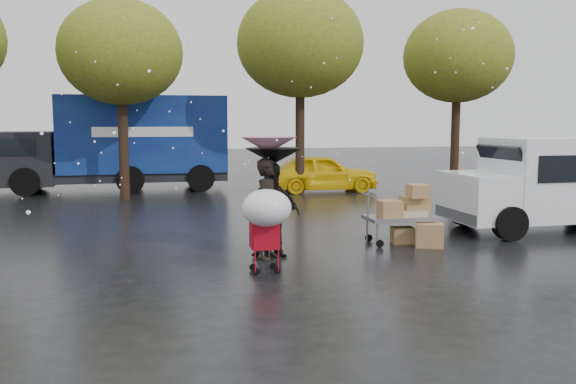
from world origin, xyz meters
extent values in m
plane|color=black|center=(0.00, 0.00, 0.00)|extent=(90.00, 90.00, 0.00)
imported|color=black|center=(-0.61, 0.30, 0.95)|extent=(0.79, 0.83, 1.91)
imported|color=black|center=(-0.50, 0.40, 0.91)|extent=(0.96, 0.79, 1.81)
imported|color=black|center=(-0.47, 0.52, 0.84)|extent=(1.05, 0.64, 1.67)
cylinder|color=#4C4C4C|center=(-0.61, 0.30, 1.08)|extent=(0.02, 0.02, 2.15)
cone|color=#C14F81|center=(-0.61, 0.30, 2.15)|extent=(1.05, 1.05, 0.30)
sphere|color=#4C4C4C|center=(-0.61, 0.30, 2.18)|extent=(0.06, 0.06, 0.06)
cylinder|color=#4C4C4C|center=(-0.47, 0.52, 0.97)|extent=(0.02, 0.02, 1.93)
cone|color=black|center=(-0.47, 0.52, 1.93)|extent=(1.11, 1.11, 0.30)
sphere|color=#4C4C4C|center=(-0.47, 0.52, 1.96)|extent=(0.06, 0.06, 0.06)
cube|color=slate|center=(2.42, 1.09, 0.55)|extent=(1.50, 0.80, 0.08)
cylinder|color=slate|center=(1.67, 1.09, 0.80)|extent=(0.04, 0.04, 0.60)
cube|color=#91613F|center=(2.77, 1.19, 0.79)|extent=(0.55, 0.45, 0.40)
cube|color=#91613F|center=(2.12, 0.99, 0.77)|extent=(0.45, 0.40, 0.35)
cube|color=#91613F|center=(2.72, 0.94, 1.13)|extent=(0.40, 0.35, 0.28)
cube|color=tan|center=(2.47, 1.09, 0.65)|extent=(0.90, 0.55, 0.12)
cylinder|color=black|center=(1.82, 0.77, 0.08)|extent=(0.16, 0.05, 0.16)
cylinder|color=black|center=(1.82, 1.41, 0.08)|extent=(0.16, 0.05, 0.16)
cylinder|color=black|center=(3.02, 0.77, 0.08)|extent=(0.16, 0.05, 0.16)
cylinder|color=black|center=(3.02, 1.41, 0.08)|extent=(0.16, 0.05, 0.16)
cube|color=#AB091A|center=(-0.89, -0.69, 0.65)|extent=(0.47, 0.41, 0.45)
cylinder|color=#AB091A|center=(-0.89, -0.88, 1.02)|extent=(0.42, 0.02, 0.02)
cylinder|color=#4C4C4C|center=(-0.89, -0.88, 0.95)|extent=(0.02, 0.02, 0.60)
ellipsoid|color=white|center=(-0.89, -0.88, 1.15)|extent=(0.84, 0.84, 0.63)
cylinder|color=black|center=(-1.07, -0.85, 0.06)|extent=(0.12, 0.04, 0.12)
cylinder|color=black|center=(-1.07, -0.53, 0.06)|extent=(0.12, 0.04, 0.12)
cylinder|color=black|center=(-0.71, -0.85, 0.06)|extent=(0.12, 0.04, 0.12)
cylinder|color=black|center=(-0.71, -0.53, 0.06)|extent=(0.12, 0.04, 0.12)
cube|color=white|center=(7.04, 1.74, 1.25)|extent=(3.80, 2.00, 1.90)
cube|color=white|center=(4.64, 1.74, 0.85)|extent=(1.20, 1.95, 1.10)
cube|color=black|center=(5.19, 1.74, 1.70)|extent=(0.37, 1.70, 0.67)
cube|color=slate|center=(4.09, 1.74, 0.45)|extent=(0.12, 1.90, 0.25)
cylinder|color=black|center=(4.84, 0.79, 0.38)|extent=(0.76, 0.28, 0.76)
cylinder|color=black|center=(4.84, 2.69, 0.38)|extent=(0.76, 0.28, 0.76)
cube|color=navy|center=(-2.85, 12.71, 2.10)|extent=(6.00, 2.50, 2.80)
cube|color=black|center=(-7.05, 12.71, 1.25)|extent=(2.20, 2.40, 1.90)
cube|color=black|center=(-3.85, 12.71, 0.55)|extent=(8.00, 2.30, 0.35)
cube|color=white|center=(-2.85, 11.45, 2.20)|extent=(3.50, 0.03, 0.35)
cylinder|color=black|center=(-6.85, 11.56, 0.50)|extent=(1.00, 0.30, 1.00)
cylinder|color=black|center=(-6.85, 13.86, 0.50)|extent=(1.00, 0.30, 1.00)
cylinder|color=black|center=(-0.85, 11.56, 0.50)|extent=(1.00, 0.30, 1.00)
cylinder|color=black|center=(-0.85, 13.86, 0.50)|extent=(1.00, 0.30, 1.00)
cube|color=#91613F|center=(2.84, 0.60, 0.25)|extent=(0.68, 0.62, 0.49)
cube|color=#91613F|center=(2.45, 1.06, 0.18)|extent=(0.49, 0.41, 0.35)
imported|color=yellow|center=(3.46, 10.53, 0.70)|extent=(4.18, 1.90, 1.39)
cylinder|color=black|center=(-3.50, 10.00, 2.24)|extent=(0.32, 0.32, 4.48)
ellipsoid|color=#485E1A|center=(-3.50, 10.00, 4.80)|extent=(4.00, 4.00, 3.40)
cylinder|color=black|center=(2.50, 10.00, 2.45)|extent=(0.32, 0.32, 4.90)
ellipsoid|color=#485E1A|center=(2.50, 10.00, 5.25)|extent=(4.40, 4.40, 3.74)
cylinder|color=black|center=(8.50, 10.00, 2.31)|extent=(0.32, 0.32, 4.62)
ellipsoid|color=#485E1A|center=(8.50, 10.00, 4.95)|extent=(4.00, 4.00, 3.40)
camera|label=1|loc=(-2.88, -10.78, 2.61)|focal=38.00mm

